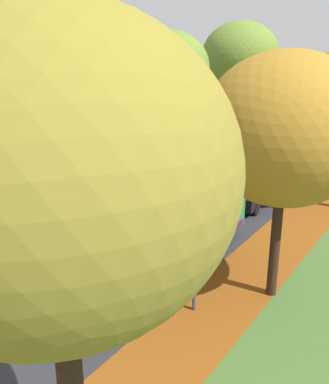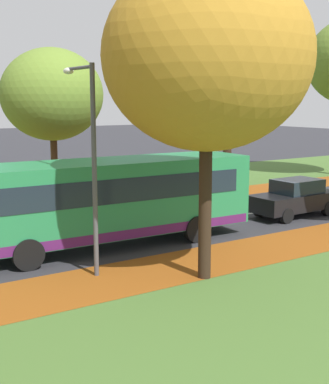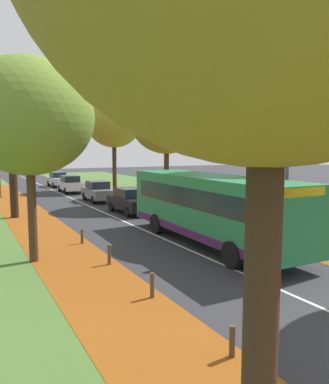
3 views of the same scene
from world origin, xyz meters
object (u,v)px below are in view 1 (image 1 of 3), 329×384
object	(u,v)px
bus	(159,231)
car_grey_following	(290,166)
tree_left_far	(240,57)
bollard_fifth	(61,239)
bollard_sixth	(110,216)
car_white_third_in_line	(316,145)
tree_left_near	(45,121)
tree_right_nearest	(53,175)
streetlamp_right	(188,208)
tree_left_mid	(169,69)
tree_right_near	(285,130)
car_black_lead	(252,191)

from	to	relation	value
bus	car_grey_following	world-z (taller)	bus
tree_left_far	bollard_fifth	xyz separation A→B (m)	(1.84, -22.30, -7.11)
bollard_sixth	car_white_third_in_line	xyz separation A→B (m)	(4.67, 20.10, 0.49)
bollard_fifth	tree_left_near	bearing A→B (deg)	143.13
car_grey_following	car_white_third_in_line	world-z (taller)	same
bus	bollard_sixth	bearing A→B (deg)	151.55
tree_right_nearest	streetlamp_right	bearing A→B (deg)	105.95
tree_left_mid	tree_right_nearest	world-z (taller)	tree_right_nearest
bollard_sixth	tree_right_near	bearing A→B (deg)	-11.55
car_grey_following	tree_left_near	bearing A→B (deg)	-116.72
tree_right_near	car_black_lead	world-z (taller)	tree_right_near
tree_left_near	tree_left_mid	xyz separation A→B (m)	(0.51, 9.90, 1.89)
tree_right_nearest	car_grey_following	size ratio (longest dim) A/B	2.27
tree_right_nearest	streetlamp_right	world-z (taller)	tree_right_nearest
bollard_sixth	streetlamp_right	world-z (taller)	streetlamp_right
tree_right_near	car_grey_following	bearing A→B (deg)	106.74
bollard_fifth	bus	world-z (taller)	bus
tree_right_near	car_white_third_in_line	bearing A→B (deg)	102.15
tree_right_near	bus	distance (m)	6.38
bollard_fifth	car_black_lead	size ratio (longest dim) A/B	0.17
tree_right_nearest	car_grey_following	distance (m)	25.83
tree_left_mid	bollard_fifth	distance (m)	13.57
bollard_fifth	bollard_sixth	xyz separation A→B (m)	(0.00, 3.42, -0.05)
tree_right_nearest	car_black_lead	bearing A→B (deg)	103.43
car_white_third_in_line	tree_left_mid	bearing A→B (deg)	-118.50
car_black_lead	tree_right_nearest	bearing A→B (deg)	-76.57
streetlamp_right	bollard_fifth	bearing A→B (deg)	172.17
tree_right_near	streetlamp_right	world-z (taller)	tree_right_near
tree_left_near	car_white_third_in_line	size ratio (longest dim) A/B	1.74
bus	car_grey_following	bearing A→B (deg)	89.65
streetlamp_right	tree_left_far	bearing A→B (deg)	111.31
streetlamp_right	car_grey_following	xyz separation A→B (m)	(-2.25, 17.20, -2.92)
bus	car_white_third_in_line	bearing A→B (deg)	90.57
car_white_third_in_line	car_black_lead	bearing A→B (deg)	-88.58
tree_left_near	bus	xyz separation A→B (m)	(7.19, -0.95, -3.54)
bollard_sixth	tree_left_mid	bearing A→B (deg)	102.28
tree_right_nearest	tree_right_near	bearing A→B (deg)	89.79
tree_left_near	tree_right_near	xyz separation A→B (m)	(11.71, -0.22, 0.90)
tree_right_nearest	tree_right_near	distance (m)	10.01
tree_right_nearest	car_grey_following	world-z (taller)	tree_right_nearest
tree_left_mid	bus	distance (m)	13.86
tree_left_far	car_grey_following	xyz separation A→B (m)	(6.83, -6.10, -6.66)
bollard_sixth	car_black_lead	world-z (taller)	car_black_lead
bollard_sixth	bus	world-z (taller)	bus
streetlamp_right	bollard_sixth	bearing A→B (deg)	148.62
tree_right_near	bus	xyz separation A→B (m)	(-4.52, -0.73, -4.44)
tree_left_mid	tree_left_near	bearing A→B (deg)	-92.95
car_grey_following	bollard_sixth	bearing A→B (deg)	-111.34
car_white_third_in_line	bus	bearing A→B (deg)	-89.43
tree_left_near	bollard_fifth	size ratio (longest dim) A/B	10.06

